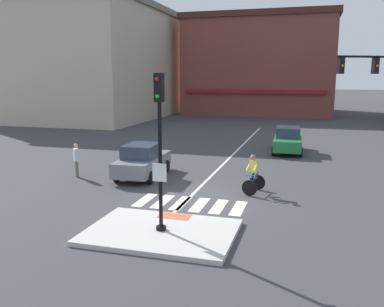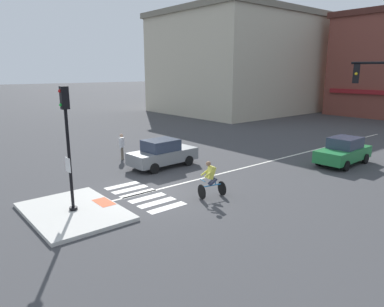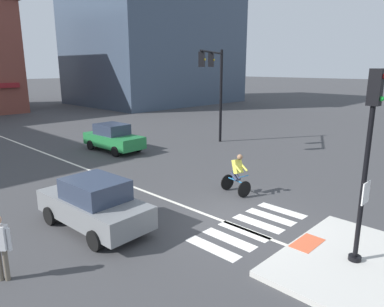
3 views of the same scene
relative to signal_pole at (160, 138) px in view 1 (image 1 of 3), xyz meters
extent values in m
plane|color=#3D3D3F|center=(0.00, 3.89, -3.05)|extent=(300.00, 300.00, 0.00)
cube|color=beige|center=(0.00, 0.01, -2.97)|extent=(4.60, 3.30, 0.15)
cube|color=#DB5B38|center=(0.00, 1.31, -2.89)|extent=(1.10, 0.60, 0.01)
cylinder|color=black|center=(0.00, 0.01, -2.84)|extent=(0.32, 0.32, 0.12)
cylinder|color=black|center=(0.00, 0.01, -0.85)|extent=(0.12, 0.12, 3.86)
cube|color=white|center=(0.00, -0.07, -1.04)|extent=(0.44, 0.03, 0.56)
cube|color=black|center=(0.00, 0.01, 1.50)|extent=(0.24, 0.28, 0.84)
sphere|color=red|center=(0.00, -0.15, 1.75)|extent=(0.12, 0.12, 0.12)
sphere|color=green|center=(0.00, -0.15, 1.25)|extent=(0.12, 0.12, 0.12)
cube|color=silver|center=(-1.89, 3.22, -3.04)|extent=(0.44, 1.80, 0.01)
cube|color=silver|center=(-1.13, 3.22, -3.04)|extent=(0.44, 1.80, 0.01)
cube|color=silver|center=(-0.38, 3.22, -3.04)|extent=(0.44, 1.80, 0.01)
cube|color=silver|center=(0.38, 3.22, -3.04)|extent=(0.44, 1.80, 0.01)
cube|color=silver|center=(1.13, 3.22, -3.04)|extent=(0.44, 1.80, 0.01)
cube|color=silver|center=(1.89, 3.22, -3.04)|extent=(0.44, 1.80, 0.01)
cube|color=silver|center=(-0.27, 13.89, -3.04)|extent=(0.14, 28.00, 0.01)
cylinder|color=black|center=(7.54, 11.53, 2.79)|extent=(4.28, 2.14, 0.11)
cube|color=black|center=(7.33, 11.43, 2.34)|extent=(0.36, 0.38, 0.80)
sphere|color=gold|center=(7.40, 11.28, 2.34)|extent=(0.12, 0.12, 0.12)
cube|color=black|center=(5.64, 10.62, 2.34)|extent=(0.36, 0.38, 0.80)
sphere|color=gold|center=(5.71, 10.46, 2.34)|extent=(0.12, 0.12, 0.12)
cube|color=beige|center=(-21.27, 32.55, 3.08)|extent=(16.78, 20.45, 12.25)
cube|color=slate|center=(-21.27, 32.55, 9.55)|extent=(17.29, 21.07, 0.70)
cube|color=brown|center=(-2.32, 45.59, 2.84)|extent=(18.41, 15.62, 11.77)
cube|color=#49241E|center=(-2.32, 45.59, 9.07)|extent=(18.96, 16.08, 0.70)
cube|color=maroon|center=(-2.32, 37.64, 0.05)|extent=(16.57, 0.30, 0.50)
cube|color=slate|center=(-3.49, 6.82, -2.40)|extent=(1.89, 4.18, 0.70)
cube|color=#2D384C|center=(-3.48, 6.67, -1.73)|extent=(1.57, 1.97, 0.64)
cylinder|color=black|center=(-4.38, 8.05, -2.75)|extent=(0.21, 0.61, 0.60)
cylinder|color=black|center=(-2.72, 8.13, -2.75)|extent=(0.21, 0.61, 0.60)
cylinder|color=black|center=(-4.26, 5.51, -2.75)|extent=(0.21, 0.61, 0.60)
cylinder|color=black|center=(-2.59, 5.59, -2.75)|extent=(0.21, 0.61, 0.60)
cube|color=#237A3D|center=(3.00, 15.43, -2.40)|extent=(1.85, 4.16, 0.70)
cube|color=#2D384C|center=(2.99, 15.58, -1.73)|extent=(1.55, 1.95, 0.64)
cylinder|color=black|center=(3.88, 14.19, -2.75)|extent=(0.20, 0.61, 0.60)
cylinder|color=black|center=(2.21, 14.13, -2.75)|extent=(0.20, 0.61, 0.60)
cylinder|color=black|center=(3.78, 16.73, -2.75)|extent=(0.20, 0.61, 0.60)
cylinder|color=black|center=(2.12, 16.67, -2.75)|extent=(0.20, 0.61, 0.60)
cylinder|color=black|center=(2.04, 4.98, -2.72)|extent=(0.65, 0.18, 0.66)
cylinder|color=black|center=(2.26, 6.01, -2.72)|extent=(0.65, 0.18, 0.66)
cylinder|color=#2370AD|center=(2.15, 5.49, -2.50)|extent=(0.23, 0.88, 0.05)
cylinder|color=#2370AD|center=(2.18, 5.67, -2.32)|extent=(0.04, 0.04, 0.30)
cylinder|color=#2370AD|center=(2.05, 5.03, -2.20)|extent=(0.44, 0.13, 0.04)
cylinder|color=#2D334C|center=(2.23, 5.50, -2.32)|extent=(0.20, 0.41, 0.33)
cylinder|color=#2D334C|center=(2.07, 5.53, -2.32)|extent=(0.20, 0.41, 0.33)
cube|color=#DBD64C|center=(2.13, 5.41, -1.89)|extent=(0.41, 0.44, 0.60)
sphere|color=#936B4C|center=(2.10, 5.30, -1.48)|extent=(0.22, 0.22, 0.22)
cylinder|color=#DBD64C|center=(2.25, 5.20, -1.89)|extent=(0.17, 0.46, 0.31)
cylinder|color=#DBD64C|center=(1.94, 5.27, -1.89)|extent=(0.17, 0.46, 0.31)
cylinder|color=#6B6051|center=(-6.60, 5.86, -2.64)|extent=(0.12, 0.12, 0.82)
cylinder|color=#6B6051|center=(-6.49, 5.75, -2.64)|extent=(0.12, 0.12, 0.82)
cube|color=silver|center=(-6.54, 5.81, -1.93)|extent=(0.41, 0.41, 0.60)
cylinder|color=silver|center=(-6.70, 5.97, -1.98)|extent=(0.09, 0.09, 0.56)
cylinder|color=silver|center=(-6.39, 5.64, -1.98)|extent=(0.09, 0.09, 0.56)
sphere|color=tan|center=(-6.54, 5.81, -1.49)|extent=(0.22, 0.22, 0.22)
camera|label=1|loc=(4.29, -11.34, 1.82)|focal=38.19mm
camera|label=2|loc=(13.14, -4.82, 2.47)|focal=33.26mm
camera|label=3|loc=(-8.82, -2.71, 1.95)|focal=33.12mm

